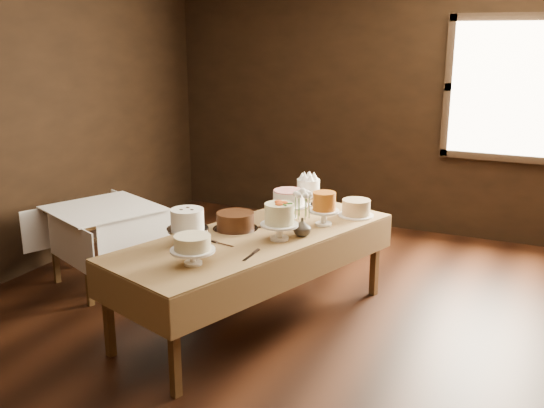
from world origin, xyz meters
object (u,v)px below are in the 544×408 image
at_px(display_table, 255,241).
at_px(cake_lattice, 289,205).
at_px(side_table, 104,216).
at_px(cake_meringue, 308,193).
at_px(cake_cream, 193,251).
at_px(cake_caramel, 324,211).
at_px(cake_swirl, 188,228).
at_px(cake_speckled, 356,208).
at_px(flower_vase, 302,227).
at_px(cake_server_c, 275,224).
at_px(cake_flowers, 279,223).
at_px(cake_server_a, 225,245).
at_px(cake_server_b, 248,257).
at_px(cake_server_e, 203,235).
at_px(cake_chocolate, 235,222).

bearing_deg(display_table, cake_lattice, 84.65).
xyz_separation_m(display_table, side_table, (-1.52, 0.12, -0.03)).
height_order(cake_meringue, cake_cream, cake_meringue).
bearing_deg(cake_caramel, cake_meringue, 124.70).
bearing_deg(cake_swirl, cake_speckled, 54.10).
xyz_separation_m(cake_meringue, flower_vase, (0.27, -0.77, -0.04)).
bearing_deg(cake_server_c, cake_cream, -156.16).
bearing_deg(display_table, cake_flowers, -7.10).
bearing_deg(display_table, cake_cream, -96.94).
height_order(cake_speckled, flower_vase, same).
relative_size(cake_caramel, flower_vase, 2.00).
relative_size(side_table, cake_server_a, 4.53).
bearing_deg(cake_server_b, cake_server_a, -122.55).
height_order(cake_server_a, cake_server_c, same).
bearing_deg(cake_caramel, cake_lattice, 169.17).
distance_m(display_table, cake_flowers, 0.27).
relative_size(cake_meringue, cake_flowers, 0.89).
relative_size(cake_meringue, flower_vase, 1.82).
relative_size(cake_meringue, cake_cream, 0.79).
bearing_deg(cake_lattice, cake_server_a, -99.43).
xyz_separation_m(cake_caramel, cake_server_e, (-0.71, -0.61, -0.11)).
bearing_deg(cake_server_b, cake_lattice, -174.20).
distance_m(cake_chocolate, cake_swirl, 0.46).
relative_size(cake_swirl, cake_server_b, 1.26).
xyz_separation_m(cake_caramel, cake_server_c, (-0.34, -0.16, -0.11)).
bearing_deg(display_table, flower_vase, 20.23).
xyz_separation_m(display_table, cake_server_a, (-0.09, -0.30, 0.05)).
bearing_deg(cake_speckled, cake_chocolate, -133.90).
height_order(display_table, cake_server_e, cake_server_e).
relative_size(cake_meringue, cake_server_e, 1.04).
height_order(cake_server_a, flower_vase, flower_vase).
xyz_separation_m(cake_server_b, cake_server_c, (-0.15, 0.73, 0.00)).
relative_size(cake_meringue, cake_speckled, 0.80).
bearing_deg(cake_swirl, cake_cream, -52.71).
xyz_separation_m(cake_meringue, cake_server_a, (-0.14, -1.19, -0.11)).
xyz_separation_m(cake_speckled, cake_flowers, (-0.31, -0.81, 0.06)).
relative_size(cake_caramel, cake_cream, 0.87).
height_order(cake_cream, cake_server_c, cake_cream).
distance_m(cake_flowers, cake_server_e, 0.58).
distance_m(side_table, cake_server_a, 1.50).
bearing_deg(cake_meringue, side_table, -153.85).
distance_m(side_table, cake_server_e, 1.22).
height_order(cake_chocolate, cake_server_b, cake_chocolate).
bearing_deg(cake_cream, cake_meringue, 84.86).
bearing_deg(cake_flowers, cake_server_e, -164.60).
bearing_deg(side_table, cake_swirl, -23.20).
bearing_deg(cake_lattice, cake_speckled, 30.82).
height_order(cake_chocolate, cake_swirl, cake_swirl).
bearing_deg(cake_server_b, cake_cream, -48.07).
xyz_separation_m(cake_cream, cake_server_e, (-0.25, 0.54, -0.09)).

